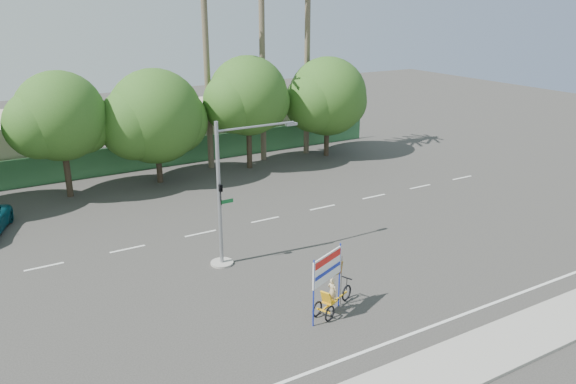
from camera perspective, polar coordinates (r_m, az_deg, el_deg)
ground at (r=25.45m, az=2.23°, el=-9.49°), size 120.00×120.00×0.00m
sidewalk_near at (r=20.50m, az=14.10°, el=-17.76°), size 50.00×2.40×0.12m
fence at (r=43.53m, az=-13.12°, el=3.70°), size 38.00×0.08×2.00m
building_left at (r=45.99m, az=-26.92°, el=4.21°), size 12.00×8.00×4.00m
building_right at (r=50.18m, az=-6.01°, el=7.04°), size 14.00×8.00×3.60m
tree_left at (r=37.82m, az=-22.19°, el=6.84°), size 6.66×5.60×8.07m
tree_center at (r=39.19m, az=-13.39°, el=7.22°), size 7.62×6.40×7.85m
tree_right at (r=41.57m, az=-4.13°, el=9.42°), size 6.90×5.80×8.36m
tree_far_right at (r=45.15m, az=3.98°, el=9.43°), size 7.38×6.20×7.94m
palm_tall at (r=43.29m, az=-2.68°, el=16.79°), size 3.73×3.79×17.45m
palm_mid at (r=45.34m, az=1.99°, el=15.55°), size 3.73×3.79×15.45m
palm_short at (r=41.49m, az=-8.33°, el=14.31°), size 3.73×3.79×14.45m
traffic_signal at (r=26.50m, az=-6.35°, el=-1.46°), size 4.72×1.10×7.00m
trike_billboard at (r=22.94m, az=4.34°, el=-9.62°), size 2.73×1.38×2.89m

